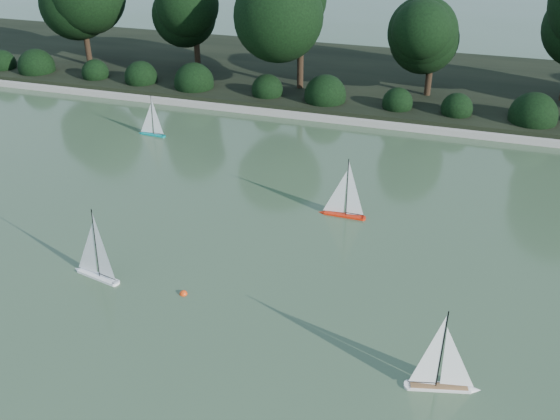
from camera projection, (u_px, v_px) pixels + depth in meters
name	position (u px, v px, depth m)	size (l,w,h in m)	color
ground	(292.00, 311.00, 10.42)	(80.00, 80.00, 0.00)	#2D4228
pond_coping	(382.00, 124.00, 17.91)	(40.00, 0.35, 0.18)	gray
far_bank	(401.00, 82.00, 21.22)	(40.00, 8.00, 0.30)	black
tree_line	(444.00, 19.00, 18.40)	(26.31, 3.93, 4.39)	black
shrub_hedge	(388.00, 102.00, 18.49)	(29.10, 1.10, 1.10)	black
sailboat_white_a	(93.00, 265.00, 11.21)	(1.08, 0.40, 1.48)	white
sailboat_white_b	(446.00, 376.00, 8.75)	(1.09, 0.41, 1.49)	white
sailboat_orange	(341.00, 206.00, 13.20)	(1.05, 0.19, 1.43)	red
sailboat_teal	(150.00, 128.00, 17.29)	(0.88, 0.21, 1.20)	#02807A
race_buoy	(183.00, 294.00, 10.83)	(0.14, 0.14, 0.14)	#E83B0C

